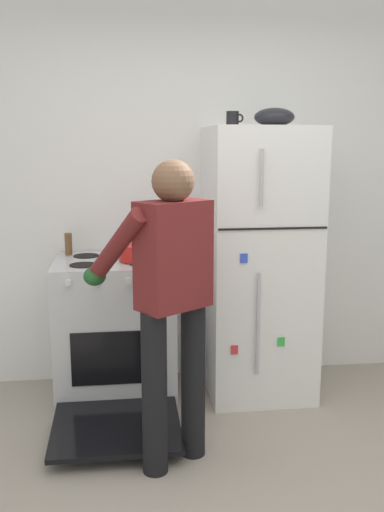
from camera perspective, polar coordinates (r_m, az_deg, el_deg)
The scene contains 8 objects.
kitchen_wall_back at distance 4.02m, azimuth 0.13°, elevation 6.68°, with size 6.00×0.10×2.70m, color white.
refrigerator at distance 3.79m, azimuth 6.72°, elevation -0.73°, with size 0.68×0.72×1.78m.
stove_range at distance 3.78m, azimuth -7.71°, elevation -7.56°, with size 0.76×1.24×0.94m.
person_cook at distance 2.87m, azimuth -2.35°, elevation -3.15°, with size 0.68×0.73×1.60m.
red_pot at distance 3.61m, azimuth -5.40°, elevation 0.40°, with size 0.35×0.25×0.10m.
coffee_mug at distance 3.72m, azimuth 4.14°, elevation 13.62°, with size 0.11×0.08×0.10m.
pepper_mill at distance 3.87m, azimuth -12.34°, elevation 1.22°, with size 0.05×0.05×0.14m, color brown.
mixing_bowl at distance 3.73m, azimuth 8.29°, elevation 13.68°, with size 0.26×0.26×0.12m, color black.
Camera 1 is at (-0.51, -2.03, 1.68)m, focal length 39.70 mm.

